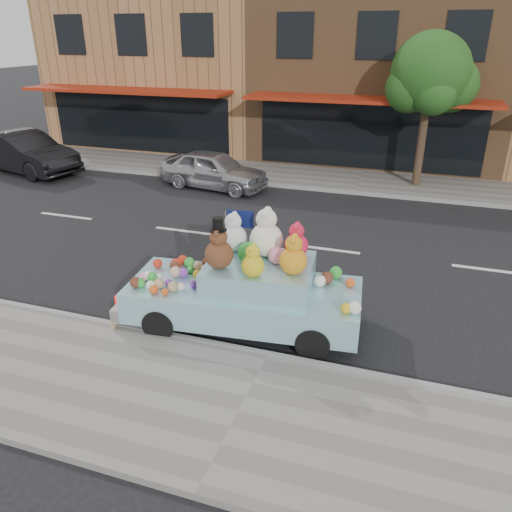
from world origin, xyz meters
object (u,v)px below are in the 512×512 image
at_px(street_tree, 431,79).
at_px(art_car, 246,287).
at_px(car_dark, 25,153).
at_px(car_silver, 214,170).

bearing_deg(street_tree, art_car, -104.55).
bearing_deg(car_dark, car_silver, -73.40).
distance_m(car_silver, car_dark, 7.90).
bearing_deg(art_car, car_silver, 110.48).
xyz_separation_m(car_silver, car_dark, (-7.89, -0.35, 0.13)).
relative_size(street_tree, car_silver, 1.33).
xyz_separation_m(street_tree, car_dark, (-14.78, -2.70, -2.90)).
relative_size(street_tree, car_dark, 1.08).
relative_size(street_tree, art_car, 1.13).
height_order(street_tree, art_car, street_tree).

